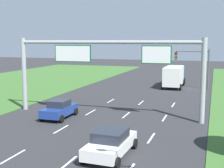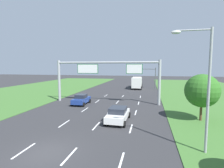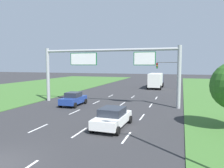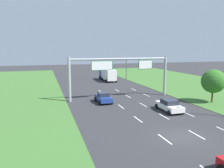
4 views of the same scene
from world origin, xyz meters
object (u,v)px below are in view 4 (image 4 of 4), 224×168
(car_mid_lane, at_px, (103,97))
(box_truck, at_px, (108,74))
(traffic_light_mast, at_px, (119,66))
(roadside_tree_mid, at_px, (213,81))
(sign_gantry, at_px, (120,69))
(car_near_red, at_px, (169,105))

(car_mid_lane, relative_size, box_truck, 0.48)
(box_truck, distance_m, traffic_light_mast, 3.73)
(car_mid_lane, distance_m, roadside_tree_mid, 17.01)
(sign_gantry, bearing_deg, traffic_light_mast, 71.24)
(sign_gantry, height_order, traffic_light_mast, sign_gantry)
(sign_gantry, distance_m, roadside_tree_mid, 14.50)
(car_near_red, bearing_deg, box_truck, 91.81)
(box_truck, bearing_deg, traffic_light_mast, -20.18)
(traffic_light_mast, bearing_deg, sign_gantry, -108.76)
(traffic_light_mast, xyz_separation_m, roadside_tree_mid, (6.00, -26.31, -0.52))
(box_truck, distance_m, roadside_tree_mid, 28.77)
(traffic_light_mast, distance_m, roadside_tree_mid, 26.99)
(car_mid_lane, bearing_deg, car_near_red, -45.69)
(roadside_tree_mid, bearing_deg, car_near_red, -166.74)
(traffic_light_mast, bearing_deg, box_truck, 160.15)
(car_mid_lane, bearing_deg, traffic_light_mast, 64.10)
(car_near_red, distance_m, car_mid_lane, 10.15)
(car_near_red, distance_m, traffic_light_mast, 28.70)
(car_mid_lane, bearing_deg, box_truck, 71.48)
(car_near_red, height_order, traffic_light_mast, traffic_light_mast)
(box_truck, bearing_deg, car_mid_lane, -108.26)
(car_near_red, bearing_deg, roadside_tree_mid, 15.12)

